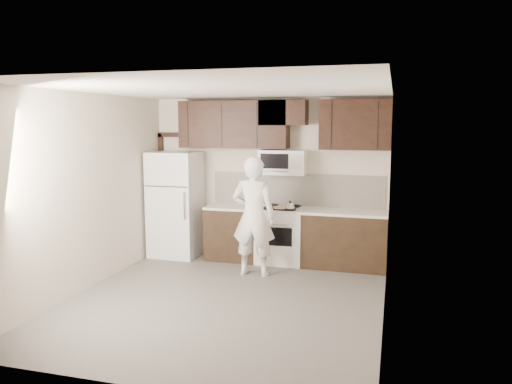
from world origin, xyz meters
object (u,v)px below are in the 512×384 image
at_px(stove, 281,235).
at_px(person, 254,216).
at_px(microwave, 283,162).
at_px(refrigerator, 176,204).

height_order(stove, person, person).
xyz_separation_m(stove, person, (-0.24, -0.79, 0.44)).
relative_size(microwave, refrigerator, 0.42).
xyz_separation_m(stove, refrigerator, (-1.85, -0.05, 0.44)).
distance_m(refrigerator, person, 1.77).
relative_size(stove, person, 0.52).
bearing_deg(person, refrigerator, -25.44).
height_order(refrigerator, person, person).
distance_m(stove, microwave, 1.20).
height_order(stove, refrigerator, refrigerator).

